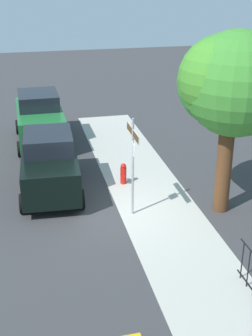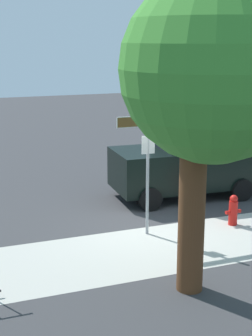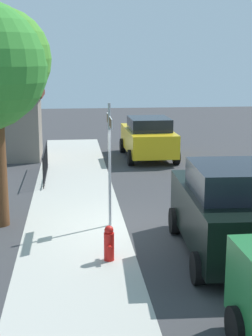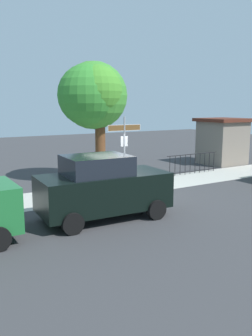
{
  "view_description": "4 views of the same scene",
  "coord_description": "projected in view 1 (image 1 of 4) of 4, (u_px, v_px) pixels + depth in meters",
  "views": [
    {
      "loc": [
        13.18,
        -2.71,
        7.41
      ],
      "look_at": [
        0.66,
        0.11,
        1.77
      ],
      "focal_mm": 50.67,
      "sensor_mm": 36.0,
      "label": 1
    },
    {
      "loc": [
        4.89,
        11.01,
        4.56
      ],
      "look_at": [
        0.59,
        -0.26,
        1.5
      ],
      "focal_mm": 54.99,
      "sensor_mm": 36.0,
      "label": 2
    },
    {
      "loc": [
        -11.97,
        1.35,
        4.3
      ],
      "look_at": [
        0.01,
        0.02,
        1.58
      ],
      "focal_mm": 53.31,
      "sensor_mm": 36.0,
      "label": 3
    },
    {
      "loc": [
        -6.98,
        -11.76,
        3.6
      ],
      "look_at": [
        0.53,
        0.66,
        1.02
      ],
      "focal_mm": 37.61,
      "sensor_mm": 36.0,
      "label": 4
    }
  ],
  "objects": [
    {
      "name": "street_sign",
      "position": [
        133.0,
        151.0,
        14.24
      ],
      "size": [
        1.52,
        0.07,
        3.17
      ],
      "color": "#9EA0A5",
      "rests_on": "ground_plane"
    },
    {
      "name": "car_green",
      "position": [
        40.0,
        119.0,
        20.62
      ],
      "size": [
        4.27,
        2.16,
        2.19
      ],
      "rotation": [
        0.0,
        0.0,
        0.01
      ],
      "color": "#1F6931",
      "rests_on": "ground_plane"
    },
    {
      "name": "shade_tree",
      "position": [
        229.0,
        83.0,
        14.03
      ],
      "size": [
        3.4,
        3.32,
        5.66
      ],
      "color": "#56331C",
      "rests_on": "ground_plane"
    },
    {
      "name": "fire_hydrant",
      "position": [
        123.0,
        174.0,
        17.0
      ],
      "size": [
        0.42,
        0.22,
        0.78
      ],
      "color": "red",
      "rests_on": "ground_plane"
    },
    {
      "name": "ground_plane",
      "position": [
        118.0,
        210.0,
        15.29
      ],
      "size": [
        60.0,
        60.0,
        0.0
      ],
      "primitive_type": "plane",
      "color": "#38383A"
    },
    {
      "name": "car_black",
      "position": [
        49.0,
        163.0,
        16.22
      ],
      "size": [
        4.23,
        2.21,
        2.07
      ],
      "rotation": [
        0.0,
        0.0,
        -0.05
      ],
      "color": "black",
      "rests_on": "ground_plane"
    },
    {
      "name": "sidewalk_strip",
      "position": [
        176.0,
        238.0,
        13.77
      ],
      "size": [
        24.0,
        2.6,
        0.0
      ],
      "primitive_type": "cube",
      "color": "#B0AEA4",
      "rests_on": "ground_plane"
    }
  ]
}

